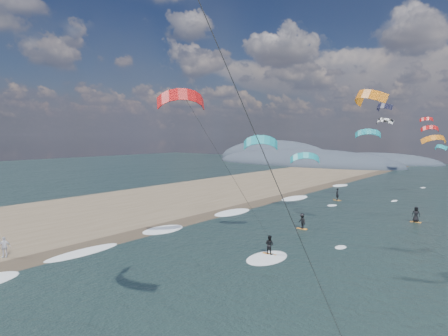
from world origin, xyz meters
The scene contains 9 objects.
ground centered at (0.00, 0.00, 0.00)m, with size 260.00×260.00×0.00m, color black.
sand_strip centered at (-24.00, 10.00, 0.00)m, with size 26.00×240.00×0.00m, color brown.
wet_sand_strip centered at (-12.00, 10.00, 0.00)m, with size 3.00×240.00×0.00m, color #382D23.
coastal_hills centered at (-44.84, 107.86, 0.00)m, with size 80.00×41.00×15.00m.
kitesurfer_near_b centered at (-1.10, 10.86, 8.33)m, with size 6.72×9.09×13.39m.
far_kitesurfers centered at (1.34, 31.90, 0.85)m, with size 13.14×19.10×1.82m.
bg_kite_field centered at (0.20, 51.05, 10.66)m, with size 15.37×74.25×8.45m.
shoreline_surf centered at (-10.80, 14.75, 0.00)m, with size 2.40×79.40×0.11m.
beach_walker centered at (-14.49, 1.52, 0.81)m, with size 0.95×0.39×1.62m, color silver.
Camera 1 is at (16.62, -9.73, 9.50)m, focal length 30.00 mm.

